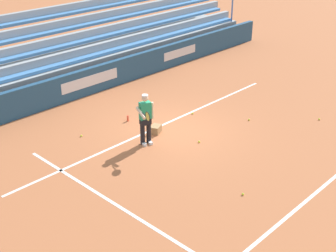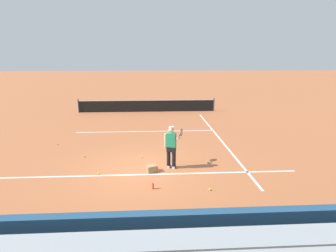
% 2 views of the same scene
% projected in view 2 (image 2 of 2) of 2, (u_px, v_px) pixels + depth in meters
% --- Properties ---
extents(ground_plane, '(160.00, 160.00, 0.00)m').
position_uv_depth(ground_plane, '(141.00, 169.00, 10.40)').
color(ground_plane, '#B7663D').
extents(court_baseline_white, '(12.00, 0.10, 0.01)m').
position_uv_depth(court_baseline_white, '(141.00, 175.00, 9.92)').
color(court_baseline_white, white).
rests_on(court_baseline_white, ground).
extents(court_sideline_white, '(0.10, 12.00, 0.01)m').
position_uv_depth(court_sideline_white, '(219.00, 138.00, 14.49)').
color(court_sideline_white, white).
rests_on(court_sideline_white, ground).
extents(court_service_line_white, '(8.22, 0.10, 0.01)m').
position_uv_depth(court_service_line_white, '(145.00, 131.00, 15.71)').
color(court_service_line_white, white).
rests_on(court_service_line_white, ground).
extents(back_wall_sponsor_board, '(23.31, 0.25, 1.10)m').
position_uv_depth(back_wall_sponsor_board, '(131.00, 236.00, 5.68)').
color(back_wall_sponsor_board, navy).
rests_on(back_wall_sponsor_board, ground).
extents(tennis_player, '(0.81, 0.93, 1.71)m').
position_uv_depth(tennis_player, '(172.00, 147.00, 10.34)').
color(tennis_player, black).
rests_on(tennis_player, ground).
extents(ball_box_cardboard, '(0.49, 0.43, 0.26)m').
position_uv_depth(ball_box_cardboard, '(152.00, 169.00, 10.15)').
color(ball_box_cardboard, '#A87F51').
rests_on(ball_box_cardboard, ground).
extents(tennis_ball_near_player, '(0.07, 0.07, 0.07)m').
position_uv_depth(tennis_ball_near_player, '(57.00, 144.00, 13.35)').
color(tennis_ball_near_player, '#CCE533').
rests_on(tennis_ball_near_player, ground).
extents(tennis_ball_by_box, '(0.07, 0.07, 0.07)m').
position_uv_depth(tennis_ball_by_box, '(84.00, 156.00, 11.69)').
color(tennis_ball_by_box, '#CCE533').
rests_on(tennis_ball_by_box, ground).
extents(tennis_ball_stray_back, '(0.07, 0.07, 0.07)m').
position_uv_depth(tennis_ball_stray_back, '(98.00, 173.00, 9.97)').
color(tennis_ball_stray_back, '#CCE533').
rests_on(tennis_ball_stray_back, ground).
extents(tennis_ball_toward_net, '(0.07, 0.07, 0.07)m').
position_uv_depth(tennis_ball_toward_net, '(141.00, 157.00, 11.65)').
color(tennis_ball_toward_net, '#CCE533').
rests_on(tennis_ball_toward_net, ground).
extents(tennis_ball_far_right, '(0.07, 0.07, 0.07)m').
position_uv_depth(tennis_ball_far_right, '(210.00, 189.00, 8.74)').
color(tennis_ball_far_right, '#CCE533').
rests_on(tennis_ball_far_right, ground).
extents(tennis_ball_far_left, '(0.07, 0.07, 0.07)m').
position_uv_depth(tennis_ball_far_left, '(171.00, 137.00, 14.46)').
color(tennis_ball_far_left, '#CCE533').
rests_on(tennis_ball_far_left, ground).
extents(water_bottle, '(0.07, 0.07, 0.22)m').
position_uv_depth(water_bottle, '(153.00, 186.00, 8.82)').
color(water_bottle, '#EA4C33').
rests_on(water_bottle, ground).
extents(tennis_net, '(11.09, 0.09, 1.07)m').
position_uv_depth(tennis_net, '(147.00, 106.00, 21.33)').
color(tennis_net, '#33383D').
rests_on(tennis_net, ground).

